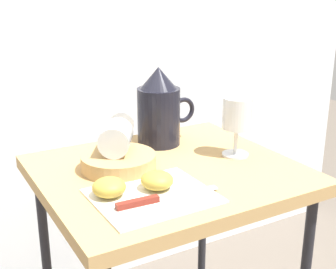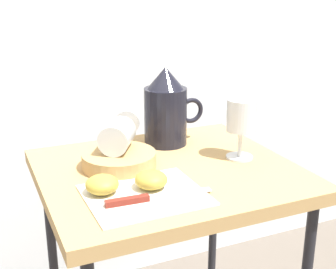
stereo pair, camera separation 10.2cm
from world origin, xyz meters
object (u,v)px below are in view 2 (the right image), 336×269
at_px(wine_glass_upright, 241,119).
at_px(wine_glass_tipped_near, 118,135).
at_px(table, 168,194).
at_px(apple_half_right, 151,180).
at_px(pitcher, 166,113).
at_px(basket_tray, 119,160).
at_px(apple_half_left, 102,184).
at_px(knife, 144,199).

height_order(wine_glass_upright, wine_glass_tipped_near, wine_glass_upright).
bearing_deg(table, apple_half_right, -130.08).
bearing_deg(pitcher, basket_tray, -146.94).
bearing_deg(apple_half_left, table, 23.17).
height_order(pitcher, apple_half_left, pitcher).
xyz_separation_m(wine_glass_upright, apple_half_left, (-0.36, -0.06, -0.07)).
bearing_deg(wine_glass_upright, knife, -156.17).
distance_m(wine_glass_tipped_near, knife, 0.22).
height_order(table, apple_half_right, apple_half_right).
xyz_separation_m(wine_glass_tipped_near, apple_half_left, (-0.08, -0.14, -0.05)).
xyz_separation_m(table, pitcher, (0.06, 0.15, 0.15)).
xyz_separation_m(wine_glass_upright, wine_glass_tipped_near, (-0.28, 0.08, -0.03)).
xyz_separation_m(basket_tray, knife, (-0.01, -0.19, -0.01)).
xyz_separation_m(basket_tray, wine_glass_tipped_near, (0.00, 0.02, 0.05)).
bearing_deg(wine_glass_upright, apple_half_left, -169.82).
bearing_deg(apple_half_right, apple_half_left, 170.06).
bearing_deg(table, pitcher, 68.18).
height_order(wine_glass_upright, knife, wine_glass_upright).
xyz_separation_m(table, wine_glass_upright, (0.18, -0.01, 0.16)).
height_order(table, basket_tray, basket_tray).
distance_m(wine_glass_upright, apple_half_left, 0.37).
distance_m(table, pitcher, 0.22).
bearing_deg(apple_half_left, apple_half_right, -9.94).
relative_size(basket_tray, pitcher, 0.84).
relative_size(pitcher, wine_glass_upright, 1.40).
distance_m(basket_tray, pitcher, 0.20).
bearing_deg(apple_half_left, wine_glass_tipped_near, 60.98).
bearing_deg(apple_half_right, wine_glass_upright, 17.36).
height_order(table, wine_glass_tipped_near, wine_glass_tipped_near).
distance_m(table, wine_glass_upright, 0.24).
bearing_deg(pitcher, apple_half_left, -135.81).
distance_m(basket_tray, apple_half_left, 0.15).
relative_size(wine_glass_upright, apple_half_left, 2.17).
distance_m(pitcher, apple_half_right, 0.29).
relative_size(basket_tray, wine_glass_tipped_near, 1.01).
bearing_deg(table, basket_tray, 153.19).
distance_m(basket_tray, wine_glass_upright, 0.30).
xyz_separation_m(apple_half_left, knife, (0.06, -0.07, -0.01)).
xyz_separation_m(wine_glass_upright, knife, (-0.29, -0.13, -0.09)).
bearing_deg(pitcher, table, -111.82).
xyz_separation_m(wine_glass_tipped_near, apple_half_right, (0.02, -0.16, -0.05)).
distance_m(table, knife, 0.19).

